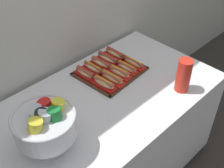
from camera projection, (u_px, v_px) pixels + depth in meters
name	position (u px, v px, depth m)	size (l,w,h in m)	color
buffet_table	(103.00, 139.00, 2.00)	(1.55, 0.83, 0.76)	silver
serving_tray	(110.00, 71.00, 1.98)	(0.43, 0.39, 0.01)	#472B19
hot_dog_0	(104.00, 83.00, 1.83)	(0.08, 0.17, 0.06)	red
hot_dog_1	(112.00, 78.00, 1.88)	(0.08, 0.19, 0.06)	red
hot_dog_2	(120.00, 72.00, 1.92)	(0.08, 0.17, 0.06)	red
hot_dog_3	(127.00, 68.00, 1.97)	(0.07, 0.16, 0.06)	red
hot_dog_4	(133.00, 63.00, 2.01)	(0.06, 0.18, 0.06)	red
hot_dog_5	(86.00, 73.00, 1.92)	(0.07, 0.16, 0.06)	red
hot_dog_6	(93.00, 68.00, 1.96)	(0.07, 0.17, 0.06)	#B21414
hot_dog_7	(101.00, 63.00, 2.01)	(0.08, 0.17, 0.06)	#B21414
hot_dog_8	(108.00, 59.00, 2.05)	(0.08, 0.18, 0.06)	#B21414
hot_dog_9	(115.00, 54.00, 2.09)	(0.07, 0.18, 0.06)	#B21414
punch_bowl	(45.00, 124.00, 1.39)	(0.31, 0.31, 0.28)	silver
cup_stack	(184.00, 75.00, 1.78)	(0.09, 0.09, 0.22)	red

